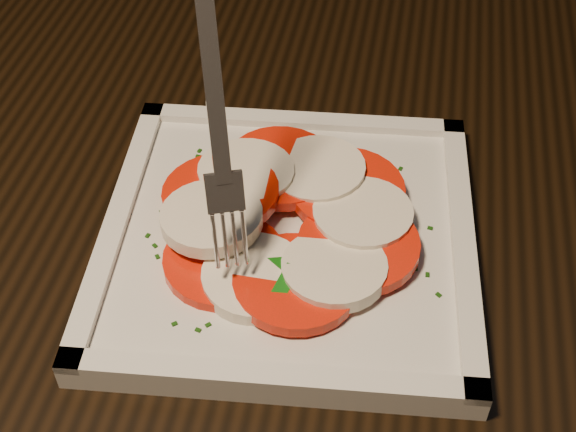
# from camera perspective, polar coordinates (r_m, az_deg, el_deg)

# --- Properties ---
(table) EXTENTS (1.25, 0.88, 0.75)m
(table) POSITION_cam_1_polar(r_m,az_deg,el_deg) (0.62, -1.16, -9.15)
(table) COLOR black
(table) RESTS_ON ground
(plate) EXTENTS (0.25, 0.25, 0.01)m
(plate) POSITION_cam_1_polar(r_m,az_deg,el_deg) (0.54, -0.00, -1.68)
(plate) COLOR silver
(plate) RESTS_ON table
(caprese_salad) EXTENTS (0.20, 0.20, 0.03)m
(caprese_salad) POSITION_cam_1_polar(r_m,az_deg,el_deg) (0.53, 0.01, -0.31)
(caprese_salad) COLOR red
(caprese_salad) RESTS_ON plate
(fork) EXTENTS (0.05, 0.07, 0.19)m
(fork) POSITION_cam_1_polar(r_m,az_deg,el_deg) (0.45, -5.30, 8.33)
(fork) COLOR white
(fork) RESTS_ON caprese_salad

